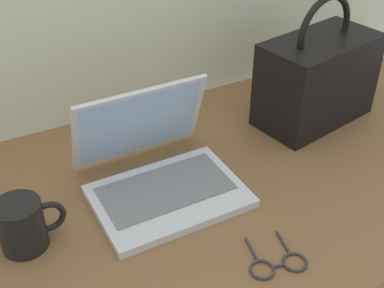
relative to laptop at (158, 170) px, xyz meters
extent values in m
cube|color=brown|center=(0.12, -0.04, -0.06)|extent=(1.60, 0.76, 0.03)
cube|color=silver|center=(0.00, -0.05, -0.04)|extent=(0.31, 0.22, 0.02)
cube|color=slate|center=(0.00, -0.03, -0.03)|extent=(0.27, 0.14, 0.00)
cube|color=silver|center=(0.00, 0.09, 0.07)|extent=(0.30, 0.08, 0.19)
cube|color=#A5C6EA|center=(0.00, 0.09, 0.07)|extent=(0.27, 0.06, 0.17)
cylinder|color=black|center=(-0.30, -0.04, 0.01)|extent=(0.09, 0.09, 0.10)
torus|color=black|center=(-0.25, -0.04, 0.01)|extent=(0.07, 0.01, 0.07)
cylinder|color=brown|center=(-0.30, -0.04, 0.05)|extent=(0.08, 0.08, 0.00)
torus|color=#333338|center=(0.07, -0.30, -0.04)|extent=(0.06, 0.06, 0.01)
torus|color=#333338|center=(0.13, -0.31, -0.04)|extent=(0.06, 0.06, 0.01)
cube|color=#333338|center=(0.10, -0.31, -0.04)|extent=(0.02, 0.01, 0.00)
cube|color=#333338|center=(0.08, -0.25, -0.04)|extent=(0.02, 0.06, 0.00)
cube|color=#333338|center=(0.14, -0.26, -0.04)|extent=(0.02, 0.06, 0.00)
cube|color=black|center=(0.47, 0.08, 0.06)|extent=(0.33, 0.21, 0.22)
torus|color=black|center=(0.47, 0.08, 0.19)|extent=(0.18, 0.05, 0.18)
camera|label=1|loc=(-0.33, -0.80, 0.66)|focal=47.66mm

